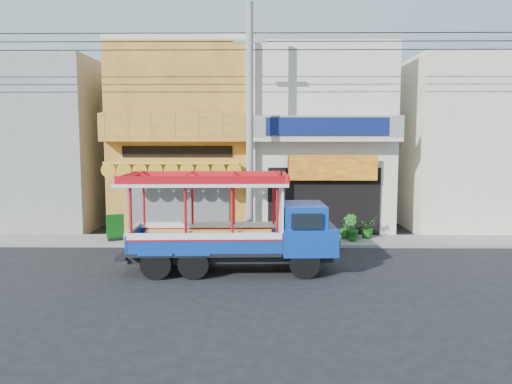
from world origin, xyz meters
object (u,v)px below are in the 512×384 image
at_px(utility_pole, 254,113).
at_px(songthaew_truck, 246,224).
at_px(potted_plant_b, 352,228).
at_px(potted_plant_c, 346,227).
at_px(potted_plant_a, 367,227).
at_px(green_sign, 115,229).

relative_size(utility_pole, songthaew_truck, 4.27).
height_order(potted_plant_b, potted_plant_c, potted_plant_b).
bearing_deg(potted_plant_c, potted_plant_a, 131.08).
bearing_deg(potted_plant_c, songthaew_truck, -11.13).
distance_m(potted_plant_a, potted_plant_c, 0.88).
xyz_separation_m(green_sign, potted_plant_b, (9.19, -0.05, 0.09)).
height_order(utility_pole, potted_plant_a, utility_pole).
xyz_separation_m(songthaew_truck, potted_plant_a, (4.71, 4.64, -0.90)).
distance_m(songthaew_truck, potted_plant_a, 6.67).
bearing_deg(potted_plant_b, potted_plant_c, -35.80).
height_order(songthaew_truck, potted_plant_c, songthaew_truck).
xyz_separation_m(potted_plant_a, potted_plant_c, (-0.86, -0.17, 0.03)).
height_order(songthaew_truck, potted_plant_a, songthaew_truck).
distance_m(utility_pole, songthaew_truck, 5.06).
relative_size(utility_pole, potted_plant_a, 32.07).
xyz_separation_m(utility_pole, songthaew_truck, (-0.19, -3.58, -3.57)).
bearing_deg(potted_plant_b, utility_pole, 46.68).
relative_size(green_sign, potted_plant_a, 1.18).
distance_m(utility_pole, potted_plant_b, 5.81).
bearing_deg(potted_plant_a, potted_plant_b, 174.89).
height_order(potted_plant_a, potted_plant_b, potted_plant_b).
distance_m(green_sign, potted_plant_b, 9.19).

